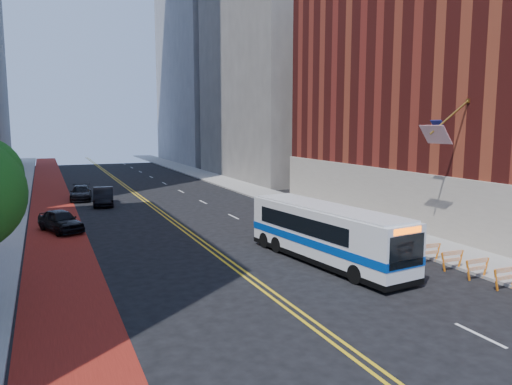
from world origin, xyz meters
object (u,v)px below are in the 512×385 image
(transit_bus, at_px, (325,233))
(car_c, at_px, (81,193))
(car_b, at_px, (103,196))
(car_a, at_px, (61,221))

(transit_bus, height_order, car_c, transit_bus)
(transit_bus, height_order, car_b, transit_bus)
(car_c, bearing_deg, car_b, -62.23)
(car_b, xyz_separation_m, car_c, (-1.62, 4.02, -0.12))
(transit_bus, bearing_deg, car_a, 125.15)
(transit_bus, distance_m, car_b, 25.27)
(transit_bus, xyz_separation_m, car_b, (-8.54, 23.77, -0.77))
(car_c, bearing_deg, car_a, -93.29)
(car_a, bearing_deg, car_c, 60.11)
(transit_bus, bearing_deg, car_c, 102.49)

